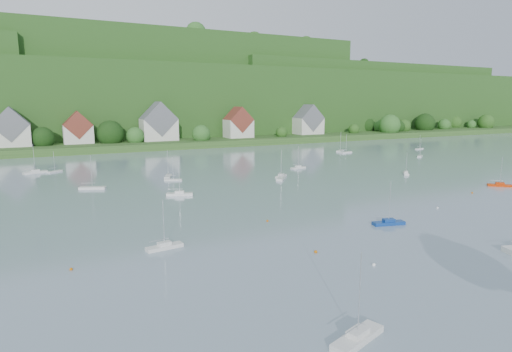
{
  "coord_description": "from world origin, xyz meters",
  "views": [
    {
      "loc": [
        -44.23,
        -9.9,
        20.58
      ],
      "look_at": [
        -1.22,
        75.0,
        4.0
      ],
      "focal_mm": 29.7,
      "sensor_mm": 36.0,
      "label": 1
    }
  ],
  "objects_px": {
    "near_sailboat_0": "(358,337)",
    "near_sailboat_5": "(500,185)",
    "near_sailboat_6": "(164,246)",
    "near_sailboat_1": "(389,222)"
  },
  "relations": [
    {
      "from": "near_sailboat_0",
      "to": "near_sailboat_1",
      "type": "relative_size",
      "value": 1.08
    },
    {
      "from": "near_sailboat_0",
      "to": "near_sailboat_1",
      "type": "xyz_separation_m",
      "value": [
        28.43,
        25.66,
        -0.02
      ]
    },
    {
      "from": "near_sailboat_6",
      "to": "near_sailboat_5",
      "type": "bearing_deg",
      "value": -2.83
    },
    {
      "from": "near_sailboat_1",
      "to": "near_sailboat_5",
      "type": "relative_size",
      "value": 1.02
    },
    {
      "from": "near_sailboat_5",
      "to": "near_sailboat_1",
      "type": "bearing_deg",
      "value": -122.04
    },
    {
      "from": "near_sailboat_0",
      "to": "near_sailboat_6",
      "type": "xyz_separation_m",
      "value": [
        -8.85,
        31.03,
        -0.03
      ]
    },
    {
      "from": "near_sailboat_0",
      "to": "near_sailboat_5",
      "type": "height_order",
      "value": "near_sailboat_0"
    },
    {
      "from": "near_sailboat_0",
      "to": "near_sailboat_5",
      "type": "xyz_separation_m",
      "value": [
        77.37,
        38.29,
        -0.02
      ]
    },
    {
      "from": "near_sailboat_0",
      "to": "near_sailboat_1",
      "type": "bearing_deg",
      "value": 24.23
    },
    {
      "from": "near_sailboat_5",
      "to": "near_sailboat_6",
      "type": "xyz_separation_m",
      "value": [
        -86.22,
        -7.26,
        -0.01
      ]
    }
  ]
}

